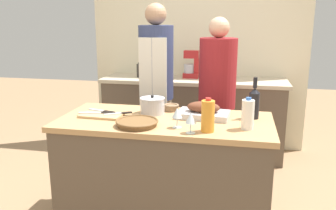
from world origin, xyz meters
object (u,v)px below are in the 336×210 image
object	(u,v)px
person_cook_guest	(217,96)
stock_pot	(152,106)
wine_bottle_green	(254,102)
condiment_bottle_short	(169,71)
stand_mixer	(191,67)
roasting_pan	(203,111)
wine_glass_left	(191,119)
cutting_board	(102,115)
milk_jug	(248,114)
wicker_basket	(137,123)
condiment_bottle_tall	(139,70)
mixing_bowl	(171,107)
wine_glass_right	(177,113)
knife_paring	(119,113)
juice_jug	(208,116)
knife_chef	(98,113)
person_cook_aproned	(156,85)
knife_bread	(102,111)

from	to	relation	value
person_cook_guest	stock_pot	bearing A→B (deg)	-119.93
wine_bottle_green	stock_pot	bearing A→B (deg)	-178.58
condiment_bottle_short	stand_mixer	bearing A→B (deg)	20.50
roasting_pan	wine_glass_left	xyz separation A→B (m)	(-0.04, -0.39, 0.05)
wine_bottle_green	person_cook_guest	world-z (taller)	person_cook_guest
cutting_board	milk_jug	bearing A→B (deg)	-5.44
roasting_pan	cutting_board	distance (m)	0.77
wicker_basket	condiment_bottle_tall	bearing A→B (deg)	105.64
mixing_bowl	wine_glass_right	world-z (taller)	wine_glass_right
milk_jug	knife_paring	xyz separation A→B (m)	(-0.95, 0.14, -0.08)
juice_jug	wine_bottle_green	distance (m)	0.49
roasting_pan	person_cook_guest	distance (m)	0.70
stock_pot	juice_jug	xyz separation A→B (m)	(0.46, -0.36, 0.04)
wicker_basket	stand_mixer	world-z (taller)	stand_mixer
cutting_board	wicker_basket	bearing A→B (deg)	-28.30
condiment_bottle_short	person_cook_guest	size ratio (longest dim) A/B	0.11
wine_bottle_green	wine_glass_right	bearing A→B (deg)	-146.30
person_cook_guest	stand_mixer	bearing A→B (deg)	117.39
wine_glass_right	condiment_bottle_short	bearing A→B (deg)	103.30
wine_glass_left	knife_chef	xyz separation A→B (m)	(-0.75, 0.28, -0.08)
mixing_bowl	person_cook_guest	distance (m)	0.64
milk_jug	wine_glass_right	xyz separation A→B (m)	(-0.46, -0.06, -0.00)
stand_mixer	person_cook_aproned	distance (m)	0.86
mixing_bowl	knife_paring	distance (m)	0.43
knife_bread	knife_paring	bearing A→B (deg)	-16.80
condiment_bottle_tall	condiment_bottle_short	size ratio (longest dim) A/B	0.97
milk_jug	condiment_bottle_tall	xyz separation A→B (m)	(-1.24, 1.69, 0.02)
milk_jug	mixing_bowl	bearing A→B (deg)	147.63
wine_glass_right	person_cook_aproned	size ratio (longest dim) A/B	0.08
milk_jug	stand_mixer	distance (m)	1.87
juice_jug	condiment_bottle_short	world-z (taller)	juice_jug
cutting_board	person_cook_aproned	size ratio (longest dim) A/B	0.18
mixing_bowl	milk_jug	bearing A→B (deg)	-32.37
milk_jug	person_cook_guest	xyz separation A→B (m)	(-0.27, 0.93, -0.08)
wine_glass_right	knife_bread	world-z (taller)	wine_glass_right
condiment_bottle_tall	cutting_board	bearing A→B (deg)	-84.18
roasting_pan	person_cook_aproned	xyz separation A→B (m)	(-0.53, 0.71, 0.05)
cutting_board	knife_chef	distance (m)	0.04
cutting_board	stand_mixer	world-z (taller)	stand_mixer
cutting_board	stand_mixer	bearing A→B (deg)	74.81
stock_pot	mixing_bowl	bearing A→B (deg)	43.05
knife_chef	wicker_basket	bearing A→B (deg)	-28.42
person_cook_aproned	knife_bread	bearing A→B (deg)	-110.64
juice_jug	milk_jug	size ratio (longest dim) A/B	1.03
milk_jug	wine_bottle_green	world-z (taller)	wine_bottle_green
wicker_basket	knife_chef	world-z (taller)	wicker_basket
knife_paring	roasting_pan	bearing A→B (deg)	8.03
knife_paring	stand_mixer	distance (m)	1.66
wicker_basket	knife_bread	distance (m)	0.44
wine_bottle_green	knife_chef	distance (m)	1.17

